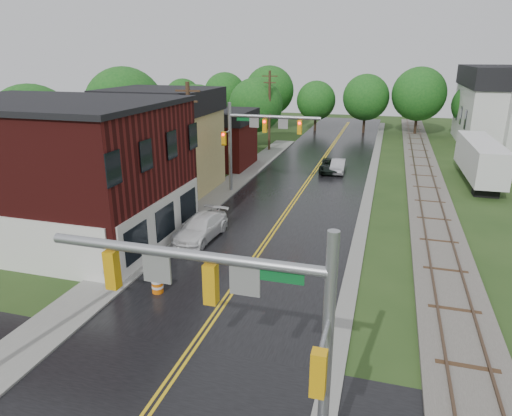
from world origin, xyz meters
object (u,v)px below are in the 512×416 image
at_px(tree_left_e, 257,106).
at_px(pickup_white, 201,228).
at_px(sedan_silver, 338,166).
at_px(semi_trailer, 480,158).
at_px(traffic_signal_near, 241,307).
at_px(brick_building, 55,170).
at_px(utility_pole_b, 190,145).
at_px(utility_pole_c, 269,110).
at_px(traffic_signal_far, 256,132).
at_px(tree_left_c, 198,114).
at_px(church, 512,98).
at_px(construction_barrel, 157,284).
at_px(tree_left_a, 34,131).
at_px(suv_dark, 331,166).
at_px(tree_left_b, 126,109).

height_order(tree_left_e, pickup_white, tree_left_e).
height_order(sedan_silver, semi_trailer, semi_trailer).
distance_m(traffic_signal_near, sedan_silver, 33.96).
bearing_deg(brick_building, pickup_white, 12.01).
xyz_separation_m(utility_pole_b, tree_left_e, (-2.05, 23.90, 0.09)).
relative_size(utility_pole_c, semi_trailer, 0.78).
bearing_deg(traffic_signal_far, tree_left_c, 128.82).
bearing_deg(church, tree_left_c, -157.76).
bearing_deg(traffic_signal_near, pickup_white, 116.72).
bearing_deg(traffic_signal_far, utility_pole_b, -123.68).
distance_m(traffic_signal_near, utility_pole_c, 43.24).
bearing_deg(utility_pole_b, sedan_silver, 56.68).
bearing_deg(semi_trailer, tree_left_e, 156.02).
bearing_deg(traffic_signal_near, traffic_signal_far, 105.52).
height_order(brick_building, sedan_silver, brick_building).
xyz_separation_m(traffic_signal_far, utility_pole_c, (-3.33, 17.00, -0.25)).
xyz_separation_m(traffic_signal_near, utility_pole_b, (-10.27, 20.00, -0.25)).
bearing_deg(traffic_signal_near, construction_barrel, 130.41).
distance_m(traffic_signal_near, utility_pole_b, 22.49).
height_order(brick_building, traffic_signal_near, brick_building).
bearing_deg(tree_left_a, tree_left_c, 71.57).
relative_size(utility_pole_c, tree_left_e, 1.10).
relative_size(church, sedan_silver, 5.35).
height_order(brick_building, suv_dark, brick_building).
xyz_separation_m(utility_pole_c, semi_trailer, (21.17, -8.43, -2.53)).
distance_m(traffic_signal_far, semi_trailer, 19.99).
relative_size(traffic_signal_far, pickup_white, 1.51).
bearing_deg(tree_left_c, church, 22.24).
relative_size(utility_pole_b, utility_pole_c, 1.00).
distance_m(tree_left_a, semi_trailer, 36.97).
xyz_separation_m(traffic_signal_near, tree_left_a, (-23.32, 19.90, 0.15)).
xyz_separation_m(brick_building, semi_trailer, (26.86, 20.57, -1.96)).
distance_m(traffic_signal_far, suv_dark, 10.99).
distance_m(utility_pole_c, tree_left_b, 16.42).
bearing_deg(tree_left_a, traffic_signal_near, -40.47).
height_order(church, traffic_signal_far, church).
bearing_deg(brick_building, tree_left_b, 107.61).
height_order(tree_left_e, construction_barrel, tree_left_e).
relative_size(tree_left_e, semi_trailer, 0.71).
bearing_deg(semi_trailer, tree_left_a, -158.22).
distance_m(tree_left_c, tree_left_e, 7.82).
bearing_deg(pickup_white, utility_pole_c, 100.36).
xyz_separation_m(traffic_signal_near, pickup_white, (-7.46, 14.81, -4.26)).
xyz_separation_m(brick_building, suv_dark, (13.98, 20.78, -3.54)).
bearing_deg(pickup_white, sedan_silver, 76.34).
distance_m(traffic_signal_near, construction_barrel, 11.43).
distance_m(utility_pole_c, tree_left_c, 8.16).
bearing_deg(construction_barrel, semi_trailer, 55.29).
distance_m(traffic_signal_far, sedan_silver, 11.22).
relative_size(traffic_signal_near, tree_left_b, 0.76).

